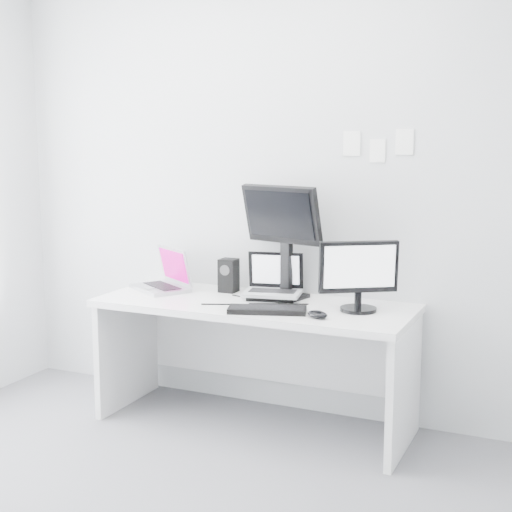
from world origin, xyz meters
The scene contains 12 objects.
back_wall centered at (0.00, 1.60, 1.35)m, with size 3.60×3.60×0.00m, color silver.
desk centered at (0.00, 1.25, 0.36)m, with size 1.80×0.70×0.73m, color white.
macbook centered at (-0.67, 1.32, 0.87)m, with size 0.36×0.27×0.27m, color #ACACB1.
speaker centered at (-0.26, 1.44, 0.83)m, with size 0.10×0.10×0.20m, color black.
dell_laptop centered at (0.06, 1.36, 0.87)m, with size 0.32×0.25×0.27m, color #A7AAAE.
rear_monitor centered at (0.10, 1.44, 1.07)m, with size 0.50×0.18×0.67m, color black.
samsung_monitor centered at (0.60, 1.29, 0.93)m, with size 0.43×0.20×0.39m, color black.
keyboard centered at (0.16, 1.05, 0.74)m, with size 0.42×0.15×0.03m, color black.
mouse centered at (0.45, 1.05, 0.75)m, with size 0.12×0.08×0.04m, color black.
wall_note_0 centered at (0.45, 1.59, 1.62)m, with size 0.10×0.00×0.14m, color white.
wall_note_1 centered at (0.60, 1.59, 1.58)m, with size 0.09×0.00×0.13m, color white.
wall_note_2 centered at (0.75, 1.59, 1.63)m, with size 0.10×0.00×0.14m, color white.
Camera 1 is at (1.70, -2.50, 1.67)m, focal length 52.16 mm.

